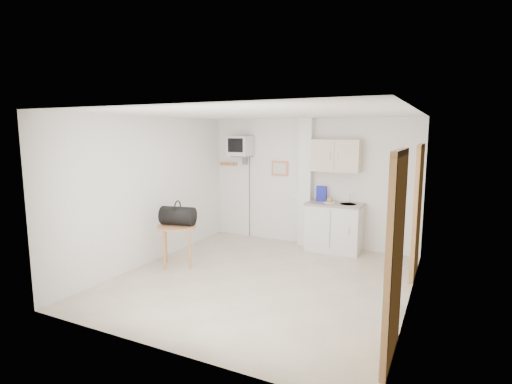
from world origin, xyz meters
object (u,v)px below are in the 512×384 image
at_px(crt_television, 240,147).
at_px(round_table, 177,230).
at_px(water_bottle, 387,301).
at_px(duffel_bag, 178,216).

height_order(crt_television, round_table, crt_television).
height_order(crt_television, water_bottle, crt_television).
bearing_deg(water_bottle, duffel_bag, 173.41).
relative_size(round_table, water_bottle, 1.74).
bearing_deg(round_table, duffel_bag, 97.23).
bearing_deg(round_table, crt_television, 87.04).
height_order(round_table, water_bottle, round_table).
distance_m(crt_television, water_bottle, 4.49).
relative_size(crt_television, duffel_bag, 3.50).
distance_m(round_table, duffel_bag, 0.25).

